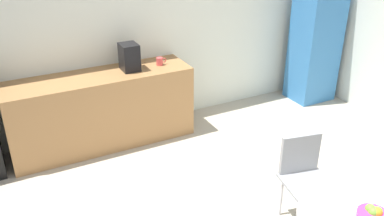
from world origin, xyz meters
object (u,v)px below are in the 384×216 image
fruit_bowl (373,215)px  chair_gray (304,170)px  locker_cabinet (315,42)px  coffee_maker (129,57)px  mug_white (160,61)px

fruit_bowl → chair_gray: bearing=76.3°
locker_cabinet → fruit_bowl: bearing=-126.1°
chair_gray → coffee_maker: 2.39m
chair_gray → coffee_maker: bearing=111.5°
chair_gray → fruit_bowl: bearing=-103.7°
chair_gray → coffee_maker: size_ratio=2.59×
chair_gray → fruit_bowl: fruit_bowl is taller
chair_gray → fruit_bowl: size_ratio=3.92×
locker_cabinet → fruit_bowl: size_ratio=8.35×
fruit_bowl → coffee_maker: bearing=101.6°
mug_white → coffee_maker: bearing=179.2°
chair_gray → mug_white: size_ratio=6.43×
chair_gray → mug_white: (-0.47, 2.16, 0.43)m
locker_cabinet → coffee_maker: size_ratio=5.53×
fruit_bowl → mug_white: (-0.25, 3.07, 0.17)m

